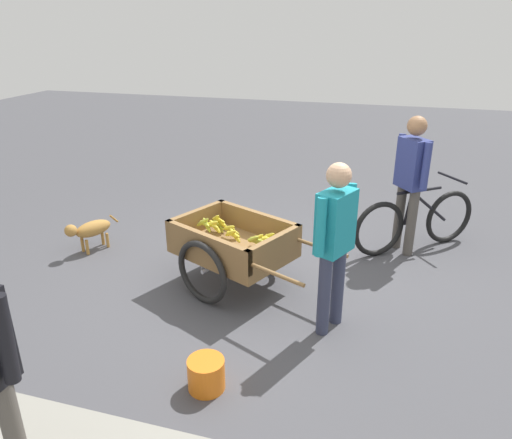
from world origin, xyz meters
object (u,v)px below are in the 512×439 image
at_px(vendor_person, 335,235).
at_px(bicycle, 415,221).
at_px(cyclist_person, 411,174).
at_px(dog, 90,229).
at_px(fruit_cart, 234,246).
at_px(plastic_bucket, 206,374).

relative_size(vendor_person, bicycle, 1.11).
height_order(cyclist_person, dog, cyclist_person).
distance_m(fruit_cart, bicycle, 2.25).
distance_m(vendor_person, bicycle, 2.08).
distance_m(cyclist_person, dog, 3.72).
bearing_deg(fruit_cart, cyclist_person, -141.87).
relative_size(vendor_person, dog, 2.45).
bearing_deg(cyclist_person, vendor_person, 71.04).
bearing_deg(plastic_bucket, vendor_person, -126.72).
relative_size(bicycle, dog, 2.20).
xyz_separation_m(fruit_cart, dog, (1.86, -0.28, -0.17)).
distance_m(bicycle, plastic_bucket, 3.26).
bearing_deg(dog, fruit_cart, 171.33).
xyz_separation_m(bicycle, plastic_bucket, (1.49, 2.89, -0.23)).
height_order(vendor_person, dog, vendor_person).
xyz_separation_m(vendor_person, plastic_bucket, (0.76, 1.02, -0.77)).
bearing_deg(dog, cyclist_person, -163.92).
relative_size(vendor_person, plastic_bucket, 5.46).
distance_m(cyclist_person, plastic_bucket, 3.22).
relative_size(fruit_cart, plastic_bucket, 6.57).
height_order(fruit_cart, bicycle, bicycle).
height_order(cyclist_person, plastic_bucket, cyclist_person).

